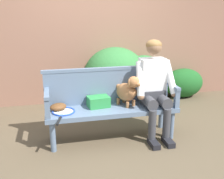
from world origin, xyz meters
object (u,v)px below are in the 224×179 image
(person_seated, at_px, (154,85))
(sports_bag, at_px, (98,102))
(dog_on_bench, at_px, (128,91))
(tennis_racket, at_px, (63,112))
(garden_bench, at_px, (112,112))
(baseball_glove, at_px, (58,107))

(person_seated, height_order, sports_bag, person_seated)
(dog_on_bench, bearing_deg, tennis_racket, -175.46)
(sports_bag, bearing_deg, garden_bench, -25.50)
(person_seated, height_order, baseball_glove, person_seated)
(dog_on_bench, bearing_deg, baseball_glove, 177.47)
(garden_bench, xyz_separation_m, dog_on_bench, (0.22, 0.03, 0.27))
(dog_on_bench, distance_m, baseball_glove, 0.93)
(garden_bench, xyz_separation_m, person_seated, (0.57, -0.01, 0.33))
(garden_bench, distance_m, baseball_glove, 0.71)
(garden_bench, height_order, dog_on_bench, dog_on_bench)
(tennis_racket, xyz_separation_m, baseball_glove, (-0.06, 0.11, 0.04))
(tennis_racket, distance_m, baseball_glove, 0.13)
(person_seated, relative_size, sports_bag, 4.70)
(baseball_glove, bearing_deg, dog_on_bench, -26.94)
(dog_on_bench, relative_size, baseball_glove, 1.93)
(dog_on_bench, xyz_separation_m, sports_bag, (-0.39, 0.05, -0.14))
(garden_bench, relative_size, baseball_glove, 7.84)
(garden_bench, bearing_deg, sports_bag, 154.50)
(tennis_racket, bearing_deg, dog_on_bench, 4.54)
(sports_bag, bearing_deg, person_seated, -6.79)
(garden_bench, bearing_deg, tennis_racket, -176.12)
(person_seated, height_order, dog_on_bench, person_seated)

